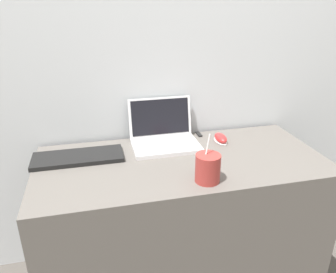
% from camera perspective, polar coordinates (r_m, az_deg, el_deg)
% --- Properties ---
extents(wall_back, '(7.00, 0.04, 2.50)m').
position_cam_1_polar(wall_back, '(1.66, -0.57, 18.18)').
color(wall_back, silver).
rests_on(wall_back, ground_plane).
extents(desk, '(1.31, 0.60, 0.71)m').
position_cam_1_polar(desk, '(1.69, 2.23, -14.86)').
color(desk, '#5B5651').
rests_on(desk, ground_plane).
extents(laptop, '(0.32, 0.26, 0.21)m').
position_cam_1_polar(laptop, '(1.63, -0.74, 0.24)').
color(laptop, silver).
rests_on(laptop, desk).
extents(drink_cup, '(0.10, 0.10, 0.20)m').
position_cam_1_polar(drink_cup, '(1.31, 6.94, -5.41)').
color(drink_cup, '#9E332D').
rests_on(drink_cup, desk).
extents(computer_mouse, '(0.06, 0.11, 0.04)m').
position_cam_1_polar(computer_mouse, '(1.69, 9.16, -0.31)').
color(computer_mouse, white).
rests_on(computer_mouse, desk).
extents(external_keyboard, '(0.40, 0.16, 0.02)m').
position_cam_1_polar(external_keyboard, '(1.55, -15.39, -3.51)').
color(external_keyboard, black).
rests_on(external_keyboard, desk).
extents(usb_stick, '(0.02, 0.06, 0.01)m').
position_cam_1_polar(usb_stick, '(1.76, 5.40, 0.40)').
color(usb_stick, black).
rests_on(usb_stick, desk).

